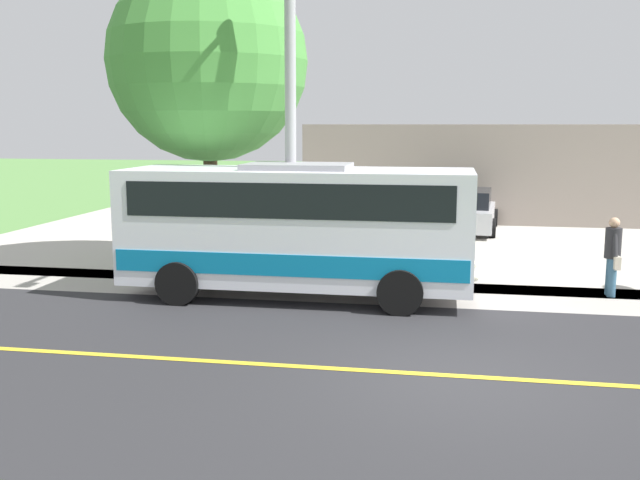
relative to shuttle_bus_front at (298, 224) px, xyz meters
name	(u,v)px	position (x,y,z in m)	size (l,w,h in m)	color
ground_plane	(458,376)	(4.50, 3.34, -1.57)	(120.00, 120.00, 0.00)	#548442
road_surface	(458,376)	(4.50, 3.34, -1.57)	(8.00, 100.00, 0.01)	#28282B
sidewalk	(455,295)	(-0.70, 3.34, -1.57)	(2.40, 100.00, 0.01)	#9E9991
parking_lot_surface	(553,245)	(-7.90, 6.34, -1.57)	(14.00, 36.00, 0.01)	#B2ADA3
road_centre_line	(458,376)	(4.50, 3.34, -1.56)	(0.16, 100.00, 0.00)	gold
shuttle_bus_front	(298,224)	(0.00, 0.00, 0.00)	(2.66, 7.43, 2.85)	white
pedestrian_with_bags	(613,254)	(-1.18, 6.63, -0.65)	(0.72, 0.34, 1.71)	#335972
street_light_pole	(289,99)	(-0.37, -0.26, 2.61)	(1.97, 0.24, 7.56)	#9E9EA3
parked_car_near	(467,211)	(-10.35, 3.79, -0.88)	(4.53, 2.29, 1.45)	silver
tree_curbside	(208,62)	(-2.90, -2.90, 3.64)	(5.02, 5.02, 7.73)	#4C3826
commercial_building	(514,168)	(-16.90, 5.87, 0.26)	(10.00, 16.40, 3.65)	gray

